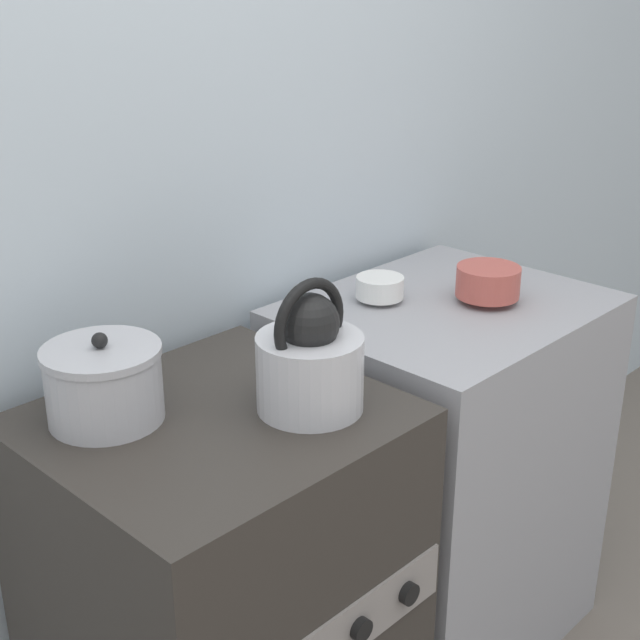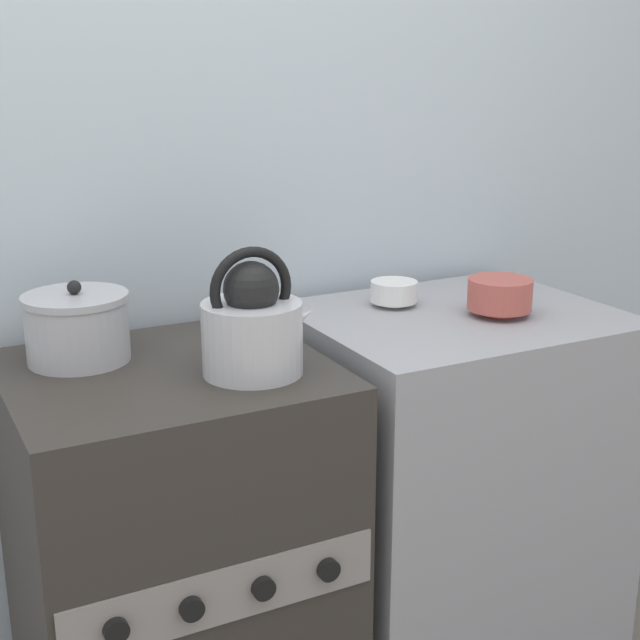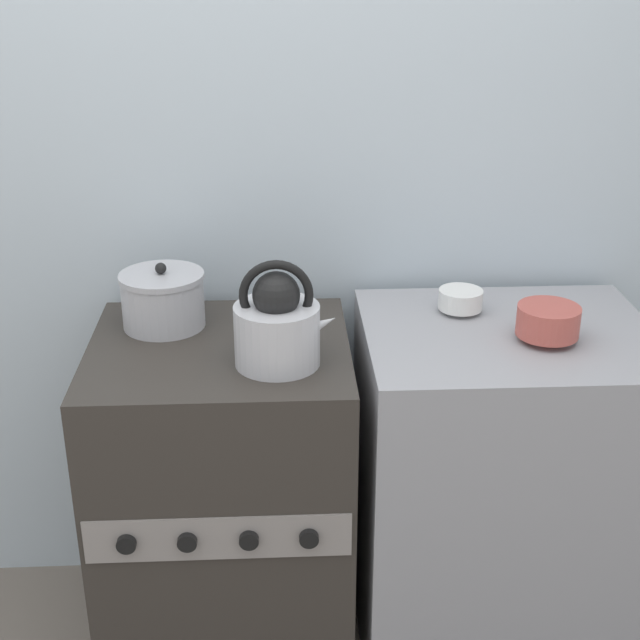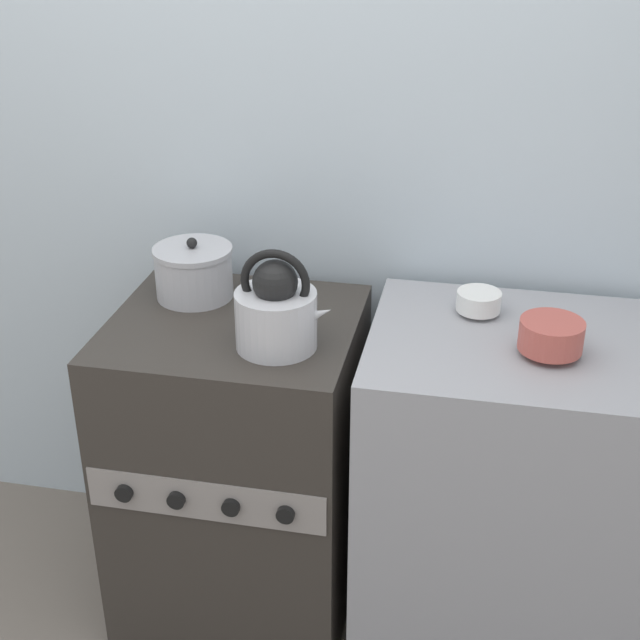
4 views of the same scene
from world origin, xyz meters
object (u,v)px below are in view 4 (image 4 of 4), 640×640
at_px(small_ceramic_bowl, 479,301).
at_px(enamel_bowl, 551,336).
at_px(stove, 240,467).
at_px(kettle, 277,311).
at_px(cooking_pot, 194,272).

bearing_deg(small_ceramic_bowl, enamel_bowl, -46.87).
xyz_separation_m(stove, kettle, (0.14, -0.10, 0.54)).
bearing_deg(enamel_bowl, cooking_pot, 168.93).
distance_m(stove, small_ceramic_bowl, 0.79).
height_order(stove, small_ceramic_bowl, small_ceramic_bowl).
height_order(stove, cooking_pot, cooking_pot).
relative_size(enamel_bowl, small_ceramic_bowl, 1.33).
relative_size(stove, enamel_bowl, 6.12).
xyz_separation_m(cooking_pot, small_ceramic_bowl, (0.74, 0.00, -0.02)).
height_order(stove, kettle, kettle).
height_order(kettle, enamel_bowl, kettle).
height_order(cooking_pot, enamel_bowl, cooking_pot).
relative_size(kettle, small_ceramic_bowl, 2.24).
xyz_separation_m(enamel_bowl, small_ceramic_bowl, (-0.17, 0.18, -0.01)).
bearing_deg(cooking_pot, enamel_bowl, -11.07).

